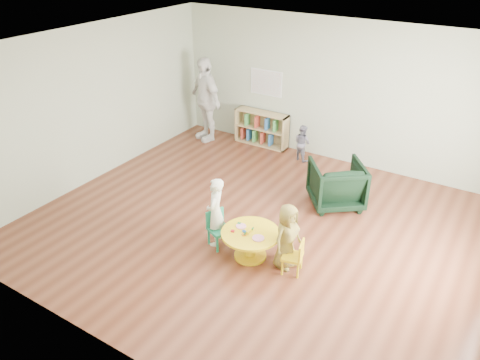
{
  "coord_description": "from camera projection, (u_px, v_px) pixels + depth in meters",
  "views": [
    {
      "loc": [
        3.02,
        -5.43,
        4.2
      ],
      "look_at": [
        -0.19,
        -0.3,
        0.93
      ],
      "focal_mm": 35.0,
      "sensor_mm": 36.0,
      "label": 1
    }
  ],
  "objects": [
    {
      "name": "room",
      "position": [
        264.0,
        115.0,
        6.56
      ],
      "size": [
        7.1,
        7.0,
        2.8
      ],
      "color": "#5A2D1C",
      "rests_on": "ground"
    },
    {
      "name": "armchair",
      "position": [
        336.0,
        184.0,
        7.9
      ],
      "size": [
        1.19,
        1.19,
        0.78
      ],
      "primitive_type": "imported",
      "rotation": [
        0.0,
        0.0,
        3.8
      ],
      "color": "black",
      "rests_on": "ground"
    },
    {
      "name": "child_left",
      "position": [
        216.0,
        212.0,
        6.85
      ],
      "size": [
        0.37,
        0.45,
        1.08
      ],
      "primitive_type": "imported",
      "rotation": [
        0.0,
        0.0,
        -1.26
      ],
      "color": "white",
      "rests_on": "ground"
    },
    {
      "name": "kid_chair_right",
      "position": [
        295.0,
        256.0,
        6.36
      ],
      "size": [
        0.33,
        0.33,
        0.51
      ],
      "rotation": [
        0.0,
        0.0,
        1.8
      ],
      "color": "yellow",
      "rests_on": "ground"
    },
    {
      "name": "child_right",
      "position": [
        287.0,
        236.0,
        6.39
      ],
      "size": [
        0.4,
        0.53,
        0.98
      ],
      "primitive_type": "imported",
      "rotation": [
        0.0,
        0.0,
        1.36
      ],
      "color": "yellow",
      "rests_on": "ground"
    },
    {
      "name": "adult_caretaker",
      "position": [
        205.0,
        99.0,
        10.17
      ],
      "size": [
        1.17,
        0.86,
        1.84
      ],
      "primitive_type": "imported",
      "rotation": [
        0.0,
        0.0,
        -0.43
      ],
      "color": "white",
      "rests_on": "ground"
    },
    {
      "name": "toddler",
      "position": [
        302.0,
        143.0,
        9.46
      ],
      "size": [
        0.44,
        0.39,
        0.75
      ],
      "primitive_type": "imported",
      "rotation": [
        0.0,
        0.0,
        2.81
      ],
      "color": "#18173B",
      "rests_on": "ground"
    },
    {
      "name": "kid_chair_left",
      "position": [
        218.0,
        227.0,
        6.92
      ],
      "size": [
        0.39,
        0.39,
        0.56
      ],
      "rotation": [
        0.0,
        0.0,
        -1.98
      ],
      "color": "#198C63",
      "rests_on": "ground"
    },
    {
      "name": "bookshelf",
      "position": [
        262.0,
        128.0,
        10.17
      ],
      "size": [
        1.2,
        0.3,
        0.75
      ],
      "color": "tan",
      "rests_on": "ground"
    },
    {
      "name": "alphabet_poster",
      "position": [
        266.0,
        83.0,
        9.79
      ],
      "size": [
        0.74,
        0.01,
        0.54
      ],
      "color": "white",
      "rests_on": "ground"
    },
    {
      "name": "activity_table",
      "position": [
        250.0,
        240.0,
        6.66
      ],
      "size": [
        0.84,
        0.84,
        0.47
      ],
      "rotation": [
        0.0,
        0.0,
        0.19
      ],
      "color": "yellow",
      "rests_on": "ground"
    }
  ]
}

